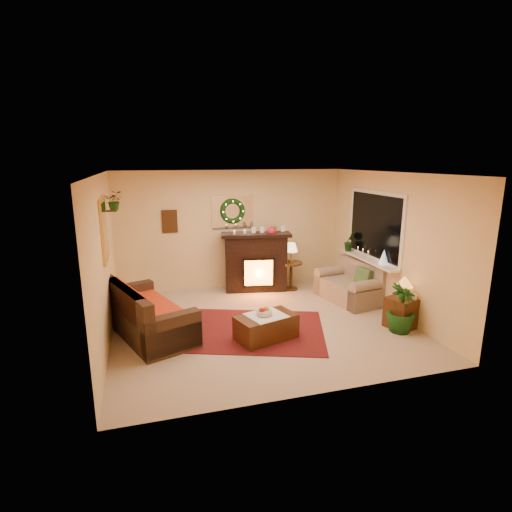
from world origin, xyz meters
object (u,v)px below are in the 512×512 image
object	(u,v)px
coffee_table	(266,327)
sofa	(148,309)
side_table_round	(291,275)
fireplace	(256,266)
end_table_square	(401,312)
loveseat	(349,281)

from	to	relation	value
coffee_table	sofa	bearing A→B (deg)	140.50
sofa	side_table_round	bearing A→B (deg)	5.42
sofa	fireplace	size ratio (longest dim) A/B	1.53
side_table_round	end_table_square	size ratio (longest dim) A/B	1.19
fireplace	coffee_table	distance (m)	2.51
loveseat	coffee_table	world-z (taller)	loveseat
sofa	end_table_square	distance (m)	4.27
sofa	loveseat	distance (m)	4.00
loveseat	coffee_table	distance (m)	2.52
side_table_round	coffee_table	xyz separation A→B (m)	(-1.28, -2.26, -0.12)
loveseat	coffee_table	xyz separation A→B (m)	(-2.16, -1.27, -0.21)
sofa	fireplace	distance (m)	2.87
loveseat	side_table_round	world-z (taller)	loveseat
fireplace	coffee_table	xyz separation A→B (m)	(-0.52, -2.43, -0.34)
sofa	side_table_round	xyz separation A→B (m)	(3.08, 1.51, -0.10)
fireplace	end_table_square	xyz separation A→B (m)	(1.84, -2.63, -0.28)
side_table_round	end_table_square	bearing A→B (deg)	-66.25
sofa	fireplace	world-z (taller)	fireplace
sofa	coffee_table	distance (m)	1.96
fireplace	loveseat	bearing A→B (deg)	-25.11
coffee_table	end_table_square	bearing A→B (deg)	-21.59
sofa	fireplace	bearing A→B (deg)	15.31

